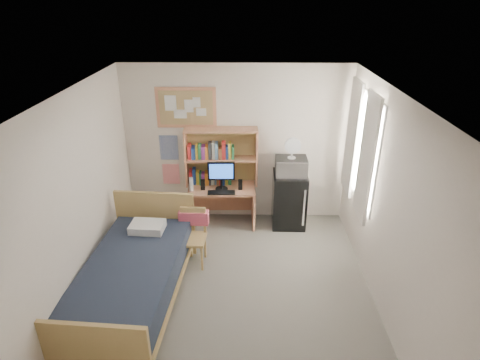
{
  "coord_description": "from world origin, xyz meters",
  "views": [
    {
      "loc": [
        0.16,
        -4.03,
        3.56
      ],
      "look_at": [
        0.08,
        1.2,
        1.09
      ],
      "focal_mm": 30.0,
      "sensor_mm": 36.0,
      "label": 1
    }
  ],
  "objects_px": {
    "desk": "(222,206)",
    "speaker_right": "(240,185)",
    "desk_fan": "(292,149)",
    "desk_chair": "(192,239)",
    "bulletin_board": "(186,108)",
    "bed": "(132,284)",
    "mini_fridge": "(289,200)",
    "speaker_left": "(203,185)",
    "microwave": "(291,166)",
    "monitor": "(221,176)"
  },
  "relations": [
    {
      "from": "bulletin_board",
      "to": "bed",
      "type": "height_order",
      "value": "bulletin_board"
    },
    {
      "from": "bulletin_board",
      "to": "desk_fan",
      "type": "relative_size",
      "value": 2.98
    },
    {
      "from": "bed",
      "to": "desk_fan",
      "type": "height_order",
      "value": "desk_fan"
    },
    {
      "from": "bulletin_board",
      "to": "mini_fridge",
      "type": "bearing_deg",
      "value": -9.41
    },
    {
      "from": "desk",
      "to": "desk_fan",
      "type": "xyz_separation_m",
      "value": [
        1.1,
        -0.01,
        1.02
      ]
    },
    {
      "from": "desk_chair",
      "to": "microwave",
      "type": "height_order",
      "value": "microwave"
    },
    {
      "from": "desk",
      "to": "microwave",
      "type": "distance_m",
      "value": 1.32
    },
    {
      "from": "bed",
      "to": "speaker_left",
      "type": "xyz_separation_m",
      "value": [
        0.7,
        1.88,
        0.45
      ]
    },
    {
      "from": "desk",
      "to": "monitor",
      "type": "distance_m",
      "value": 0.57
    },
    {
      "from": "bulletin_board",
      "to": "speaker_right",
      "type": "distance_m",
      "value": 1.48
    },
    {
      "from": "desk_chair",
      "to": "desk_fan",
      "type": "relative_size",
      "value": 2.62
    },
    {
      "from": "bed",
      "to": "desk_chair",
      "type": "bearing_deg",
      "value": 56.95
    },
    {
      "from": "desk",
      "to": "desk_fan",
      "type": "bearing_deg",
      "value": -2.28
    },
    {
      "from": "speaker_left",
      "to": "microwave",
      "type": "height_order",
      "value": "microwave"
    },
    {
      "from": "mini_fridge",
      "to": "desk_fan",
      "type": "distance_m",
      "value": 0.9
    },
    {
      "from": "desk",
      "to": "speaker_right",
      "type": "height_order",
      "value": "speaker_right"
    },
    {
      "from": "bed",
      "to": "speaker_right",
      "type": "distance_m",
      "value": 2.34
    },
    {
      "from": "desk_chair",
      "to": "speaker_right",
      "type": "relative_size",
      "value": 5.15
    },
    {
      "from": "desk_chair",
      "to": "mini_fridge",
      "type": "distance_m",
      "value": 1.84
    },
    {
      "from": "bulletin_board",
      "to": "microwave",
      "type": "relative_size",
      "value": 1.92
    },
    {
      "from": "desk",
      "to": "speaker_left",
      "type": "relative_size",
      "value": 6.53
    },
    {
      "from": "speaker_right",
      "to": "desk_fan",
      "type": "bearing_deg",
      "value": 1.15
    },
    {
      "from": "desk",
      "to": "speaker_left",
      "type": "xyz_separation_m",
      "value": [
        -0.3,
        -0.07,
        0.42
      ]
    },
    {
      "from": "bulletin_board",
      "to": "speaker_right",
      "type": "xyz_separation_m",
      "value": [
        0.85,
        -0.33,
        -1.17
      ]
    },
    {
      "from": "mini_fridge",
      "to": "monitor",
      "type": "relative_size",
      "value": 2.01
    },
    {
      "from": "desk_chair",
      "to": "mini_fridge",
      "type": "relative_size",
      "value": 0.9
    },
    {
      "from": "mini_fridge",
      "to": "desk_fan",
      "type": "height_order",
      "value": "desk_fan"
    },
    {
      "from": "bulletin_board",
      "to": "desk_chair",
      "type": "height_order",
      "value": "bulletin_board"
    },
    {
      "from": "bulletin_board",
      "to": "monitor",
      "type": "xyz_separation_m",
      "value": [
        0.55,
        -0.34,
        -1.02
      ]
    },
    {
      "from": "bulletin_board",
      "to": "bed",
      "type": "relative_size",
      "value": 0.42
    },
    {
      "from": "bulletin_board",
      "to": "microwave",
      "type": "distance_m",
      "value": 1.89
    },
    {
      "from": "bed",
      "to": "desk_fan",
      "type": "bearing_deg",
      "value": 46.68
    },
    {
      "from": "bed",
      "to": "speaker_left",
      "type": "distance_m",
      "value": 2.05
    },
    {
      "from": "mini_fridge",
      "to": "speaker_left",
      "type": "relative_size",
      "value": 5.56
    },
    {
      "from": "speaker_left",
      "to": "bed",
      "type": "bearing_deg",
      "value": -112.13
    },
    {
      "from": "desk_fan",
      "to": "bulletin_board",
      "type": "bearing_deg",
      "value": 170.92
    },
    {
      "from": "microwave",
      "to": "speaker_left",
      "type": "bearing_deg",
      "value": -176.57
    },
    {
      "from": "speaker_right",
      "to": "desk_fan",
      "type": "xyz_separation_m",
      "value": [
        0.8,
        0.04,
        0.61
      ]
    },
    {
      "from": "desk",
      "to": "desk_chair",
      "type": "distance_m",
      "value": 1.16
    },
    {
      "from": "monitor",
      "to": "mini_fridge",
      "type": "bearing_deg",
      "value": 1.87
    },
    {
      "from": "mini_fridge",
      "to": "bed",
      "type": "xyz_separation_m",
      "value": [
        -2.1,
        -1.96,
        -0.15
      ]
    },
    {
      "from": "speaker_right",
      "to": "microwave",
      "type": "xyz_separation_m",
      "value": [
        0.8,
        0.04,
        0.31
      ]
    },
    {
      "from": "speaker_left",
      "to": "desk_fan",
      "type": "relative_size",
      "value": 0.52
    },
    {
      "from": "monitor",
      "to": "desk_fan",
      "type": "height_order",
      "value": "desk_fan"
    },
    {
      "from": "mini_fridge",
      "to": "speaker_left",
      "type": "height_order",
      "value": "mini_fridge"
    },
    {
      "from": "desk",
      "to": "speaker_right",
      "type": "distance_m",
      "value": 0.52
    },
    {
      "from": "microwave",
      "to": "bulletin_board",
      "type": "bearing_deg",
      "value": 170.92
    },
    {
      "from": "desk_fan",
      "to": "bed",
      "type": "bearing_deg",
      "value": -136.29
    },
    {
      "from": "monitor",
      "to": "speaker_right",
      "type": "height_order",
      "value": "monitor"
    },
    {
      "from": "speaker_left",
      "to": "speaker_right",
      "type": "relative_size",
      "value": 1.03
    }
  ]
}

